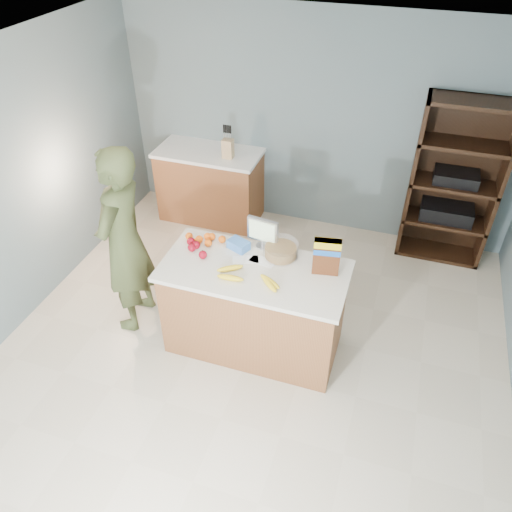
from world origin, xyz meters
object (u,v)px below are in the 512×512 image
(tv, at_px, (263,231))
(cereal_box, at_px, (327,254))
(shelving_unit, at_px, (453,185))
(counter_peninsula, at_px, (254,311))
(person, at_px, (124,243))

(tv, relative_size, cereal_box, 0.88)
(shelving_unit, relative_size, cereal_box, 5.59)
(counter_peninsula, bearing_deg, tv, 95.25)
(counter_peninsula, height_order, cereal_box, cereal_box)
(cereal_box, bearing_deg, shelving_unit, 62.65)
(shelving_unit, bearing_deg, counter_peninsula, -127.11)
(shelving_unit, distance_m, person, 3.44)
(counter_peninsula, height_order, tv, tv)
(person, height_order, tv, person)
(person, height_order, cereal_box, person)
(cereal_box, bearing_deg, tv, 163.18)
(shelving_unit, xyz_separation_m, person, (-2.75, -2.07, 0.04))
(counter_peninsula, xyz_separation_m, shelving_unit, (1.55, 2.05, 0.45))
(counter_peninsula, height_order, person, person)
(shelving_unit, bearing_deg, person, -143.08)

